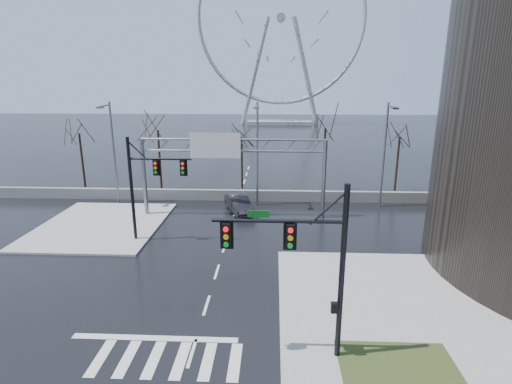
# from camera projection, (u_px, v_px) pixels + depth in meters

# --- Properties ---
(ground) EXTENTS (260.00, 260.00, 0.00)m
(ground) POSITION_uv_depth(u_px,v_px,m) (207.00, 305.00, 21.90)
(ground) COLOR black
(ground) RESTS_ON ground
(sidewalk_right_ext) EXTENTS (12.00, 10.00, 0.15)m
(sidewalk_right_ext) POSITION_uv_depth(u_px,v_px,m) (382.00, 290.00, 23.36)
(sidewalk_right_ext) COLOR gray
(sidewalk_right_ext) RESTS_ON ground
(sidewalk_far) EXTENTS (10.00, 12.00, 0.15)m
(sidewalk_far) POSITION_uv_depth(u_px,v_px,m) (102.00, 225.00, 33.91)
(sidewalk_far) COLOR gray
(sidewalk_far) RESTS_ON ground
(grass_strip) EXTENTS (5.00, 4.00, 0.02)m
(grass_strip) POSITION_uv_depth(u_px,v_px,m) (401.00, 372.00, 16.65)
(grass_strip) COLOR #263918
(grass_strip) RESTS_ON sidewalk_near
(barrier_wall) EXTENTS (52.00, 0.50, 1.10)m
(barrier_wall) POSITION_uv_depth(u_px,v_px,m) (239.00, 195.00, 41.00)
(barrier_wall) COLOR slate
(barrier_wall) RESTS_ON ground
(signal_mast_near) EXTENTS (5.52, 0.41, 8.00)m
(signal_mast_near) POSITION_uv_depth(u_px,v_px,m) (310.00, 257.00, 16.48)
(signal_mast_near) COLOR black
(signal_mast_near) RESTS_ON ground
(signal_mast_far) EXTENTS (4.72, 0.41, 8.00)m
(signal_mast_far) POSITION_uv_depth(u_px,v_px,m) (146.00, 180.00, 29.48)
(signal_mast_far) COLOR black
(signal_mast_far) RESTS_ON ground
(sign_gantry) EXTENTS (16.36, 0.40, 7.60)m
(sign_gantry) POSITION_uv_depth(u_px,v_px,m) (229.00, 160.00, 34.92)
(sign_gantry) COLOR slate
(sign_gantry) RESTS_ON ground
(streetlight_left) EXTENTS (0.50, 2.55, 10.00)m
(streetlight_left) POSITION_uv_depth(u_px,v_px,m) (112.00, 146.00, 38.32)
(streetlight_left) COLOR slate
(streetlight_left) RESTS_ON ground
(streetlight_mid) EXTENTS (0.50, 2.55, 10.00)m
(streetlight_mid) POSITION_uv_depth(u_px,v_px,m) (257.00, 147.00, 37.70)
(streetlight_mid) COLOR slate
(streetlight_mid) RESTS_ON ground
(streetlight_right) EXTENTS (0.50, 2.55, 10.00)m
(streetlight_right) POSITION_uv_depth(u_px,v_px,m) (386.00, 148.00, 37.17)
(streetlight_right) COLOR slate
(streetlight_right) RESTS_ON ground
(tree_far_left) EXTENTS (3.50, 3.50, 7.00)m
(tree_far_left) POSITION_uv_depth(u_px,v_px,m) (80.00, 140.00, 44.29)
(tree_far_left) COLOR black
(tree_far_left) RESTS_ON ground
(tree_left) EXTENTS (3.75, 3.75, 7.50)m
(tree_left) POSITION_uv_depth(u_px,v_px,m) (158.00, 137.00, 43.30)
(tree_left) COLOR black
(tree_left) RESTS_ON ground
(tree_center) EXTENTS (3.25, 3.25, 6.50)m
(tree_center) POSITION_uv_depth(u_px,v_px,m) (242.00, 144.00, 44.08)
(tree_center) COLOR black
(tree_center) RESTS_ON ground
(tree_right) EXTENTS (3.90, 3.90, 7.80)m
(tree_right) POSITION_uv_depth(u_px,v_px,m) (325.00, 136.00, 42.44)
(tree_right) COLOR black
(tree_right) RESTS_ON ground
(tree_far_right) EXTENTS (3.40, 3.40, 6.80)m
(tree_far_right) POSITION_uv_depth(u_px,v_px,m) (399.00, 143.00, 42.78)
(tree_far_right) COLOR black
(tree_far_right) RESTS_ON ground
(ferris_wheel) EXTENTS (45.00, 6.00, 50.91)m
(ferris_wheel) POSITION_uv_depth(u_px,v_px,m) (281.00, 25.00, 106.06)
(ferris_wheel) COLOR gray
(ferris_wheel) RESTS_ON ground
(car) EXTENTS (3.30, 5.07, 1.58)m
(car) POSITION_uv_depth(u_px,v_px,m) (239.00, 204.00, 37.27)
(car) COLOR black
(car) RESTS_ON ground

